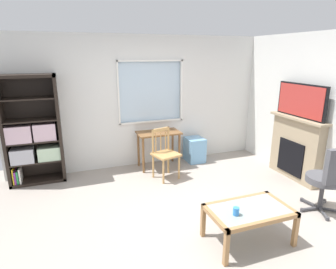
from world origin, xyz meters
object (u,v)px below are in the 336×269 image
object	(u,v)px
bookshelf	(33,136)
wooden_chair	(165,153)
fireplace	(296,148)
tv	(301,101)
coffee_table	(249,213)
sippy_cup	(236,211)
office_chair	(329,177)
desk_under_window	(159,138)
plastic_drawer_unit	(195,150)

from	to	relation	value
bookshelf	wooden_chair	size ratio (longest dim) A/B	2.06
fireplace	tv	xyz separation A→B (m)	(-0.02, 0.00, 0.84)
bookshelf	wooden_chair	world-z (taller)	bookshelf
coffee_table	sippy_cup	world-z (taller)	sippy_cup
bookshelf	office_chair	world-z (taller)	bookshelf
bookshelf	coffee_table	distance (m)	3.67
fireplace	office_chair	xyz separation A→B (m)	(-0.47, -1.10, -0.01)
fireplace	coffee_table	bearing A→B (deg)	-145.81
bookshelf	fireplace	size ratio (longest dim) A/B	1.62
coffee_table	desk_under_window	bearing A→B (deg)	96.01
bookshelf	tv	world-z (taller)	bookshelf
wooden_chair	fireplace	xyz separation A→B (m)	(2.18, -0.79, 0.10)
bookshelf	tv	xyz separation A→B (m)	(4.31, -1.42, 0.58)
bookshelf	wooden_chair	bearing A→B (deg)	-16.27
bookshelf	tv	size ratio (longest dim) A/B	1.83
plastic_drawer_unit	sippy_cup	xyz separation A→B (m)	(-0.76, -2.67, 0.23)
fireplace	tv	distance (m)	0.84
bookshelf	sippy_cup	distance (m)	3.56
bookshelf	plastic_drawer_unit	distance (m)	3.06
wooden_chair	office_chair	xyz separation A→B (m)	(1.71, -1.89, 0.09)
tv	sippy_cup	size ratio (longest dim) A/B	11.26
bookshelf	office_chair	bearing A→B (deg)	-33.15
office_chair	sippy_cup	size ratio (longest dim) A/B	11.11
bookshelf	tv	distance (m)	4.57
desk_under_window	office_chair	distance (m)	2.92
bookshelf	plastic_drawer_unit	world-z (taller)	bookshelf
sippy_cup	bookshelf	bearing A→B (deg)	129.42
desk_under_window	wooden_chair	distance (m)	0.53
bookshelf	sippy_cup	size ratio (longest dim) A/B	20.57
wooden_chair	bookshelf	bearing A→B (deg)	163.73
fireplace	sippy_cup	xyz separation A→B (m)	(-2.08, -1.32, -0.08)
office_chair	sippy_cup	distance (m)	1.63
desk_under_window	fireplace	size ratio (longest dim) A/B	0.72
plastic_drawer_unit	fireplace	world-z (taller)	fireplace
wooden_chair	fireplace	world-z (taller)	fireplace
tv	plastic_drawer_unit	bearing A→B (deg)	133.87
desk_under_window	sippy_cup	world-z (taller)	desk_under_window
plastic_drawer_unit	fireplace	bearing A→B (deg)	-45.73
fireplace	office_chair	world-z (taller)	fireplace
wooden_chair	plastic_drawer_unit	xyz separation A→B (m)	(0.86, 0.57, -0.22)
fireplace	bookshelf	bearing A→B (deg)	161.86
fireplace	plastic_drawer_unit	bearing A→B (deg)	134.27
wooden_chair	sippy_cup	world-z (taller)	wooden_chair
tv	fireplace	bearing A→B (deg)	-0.00
coffee_table	bookshelf	bearing A→B (deg)	132.76
tv	office_chair	bearing A→B (deg)	-112.10
plastic_drawer_unit	desk_under_window	bearing A→B (deg)	-176.43
desk_under_window	fireplace	distance (m)	2.49
plastic_drawer_unit	wooden_chair	bearing A→B (deg)	-146.54
plastic_drawer_unit	office_chair	distance (m)	2.62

